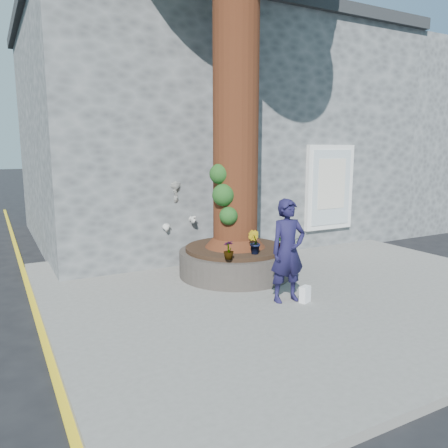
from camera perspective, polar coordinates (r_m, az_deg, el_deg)
name	(u,v)px	position (r m, az deg, el deg)	size (l,w,h in m)	color
ground	(253,320)	(7.18, 3.87, -12.35)	(120.00, 120.00, 0.00)	black
pavement	(291,285)	(8.74, 8.77, -7.93)	(9.00, 8.00, 0.12)	slate
yellow_line	(42,334)	(7.16, -22.66, -13.15)	(0.10, 30.00, 0.01)	yellow
stone_shop	(201,134)	(14.18, -3.04, 11.64)	(10.30, 8.30, 6.30)	#4E5053
neighbour_shop	(380,141)	(19.02, 19.67, 10.15)	(6.00, 8.00, 6.00)	#4E5053
planter	(235,261)	(9.07, 1.45, -4.83)	(2.30, 2.30, 0.60)	black
man	(288,251)	(7.47, 8.34, -3.47)	(0.64, 0.42, 1.76)	#161336
woman	(176,223)	(9.73, -6.25, 0.15)	(0.93, 0.73, 1.92)	#BAB9B2
shopping_bag	(305,294)	(7.64, 10.54, -9.01)	(0.20, 0.12, 0.28)	white
plant_a	(279,239)	(8.78, 7.21, -2.00)	(0.21, 0.14, 0.40)	gray
plant_b	(254,242)	(8.34, 3.94, -2.40)	(0.25, 0.24, 0.45)	gray
plant_c	(229,250)	(7.94, 0.61, -3.40)	(0.19, 0.19, 0.34)	gray
plant_d	(294,244)	(8.73, 9.10, -2.55)	(0.24, 0.21, 0.27)	gray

